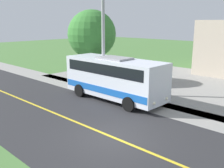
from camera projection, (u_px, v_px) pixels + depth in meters
ground_plane at (112, 137)px, 12.16m from camera, size 120.00×120.00×0.00m
road_surface at (112, 137)px, 12.16m from camera, size 8.00×100.00×0.01m
sidewalk at (171, 110)px, 15.82m from camera, size 2.40×100.00×0.01m
road_centre_line at (112, 137)px, 12.16m from camera, size 0.16×100.00×0.00m
shuttle_bus_front at (115, 77)px, 17.70m from camera, size 2.68×7.58×2.95m
street_light_pole at (102, 33)px, 18.33m from camera, size 1.97×0.24×8.19m
tree_curbside at (92, 34)px, 22.78m from camera, size 4.26×4.26×6.33m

